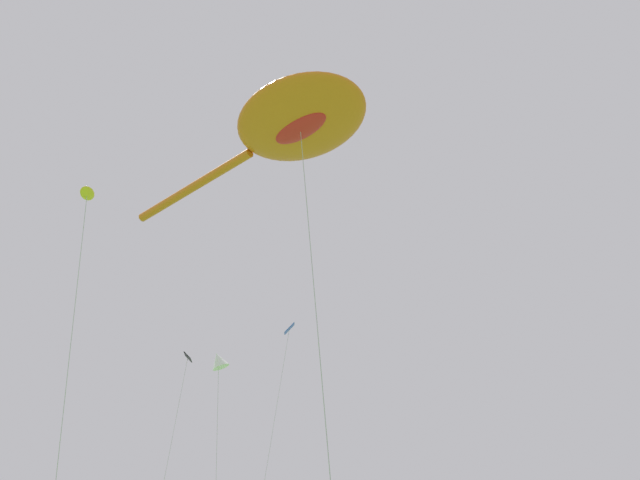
# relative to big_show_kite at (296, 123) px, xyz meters

# --- Properties ---
(big_show_kite) EXTENTS (5.15, 12.32, 20.49)m
(big_show_kite) POSITION_rel_big_show_kite_xyz_m (0.00, 0.00, 0.00)
(big_show_kite) COLOR orange
(big_show_kite) RESTS_ON ground
(small_kite_streamer_purple) EXTENTS (4.08, 1.83, 20.56)m
(small_kite_streamer_purple) POSITION_rel_big_show_kite_xyz_m (9.78, 14.36, -1.45)
(small_kite_streamer_purple) COLOR blue
(small_kite_streamer_purple) RESTS_ON ground
(small_kite_box_yellow) EXTENTS (2.53, 2.40, 14.59)m
(small_kite_box_yellow) POSITION_rel_big_show_kite_xyz_m (-6.37, 1.63, -6.10)
(small_kite_box_yellow) COLOR yellow
(small_kite_box_yellow) RESTS_ON ground
(small_kite_diamond_red) EXTENTS (1.26, 2.02, 16.77)m
(small_kite_diamond_red) POSITION_rel_big_show_kite_xyz_m (4.82, 13.14, -3.77)
(small_kite_diamond_red) COLOR white
(small_kite_diamond_red) RESTS_ON ground
(small_kite_bird_shape) EXTENTS (1.48, 0.87, 17.98)m
(small_kite_bird_shape) POSITION_rel_big_show_kite_xyz_m (4.78, 16.94, -4.48)
(small_kite_bird_shape) COLOR black
(small_kite_bird_shape) RESTS_ON ground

